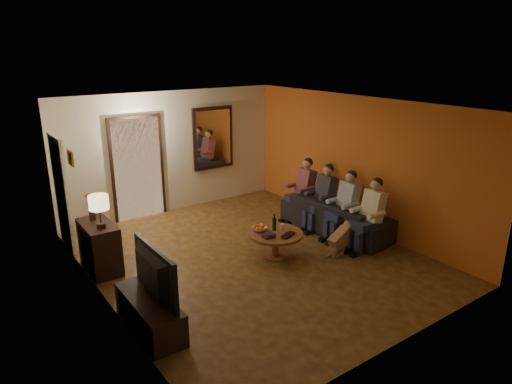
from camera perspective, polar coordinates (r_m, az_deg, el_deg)
floor at (r=7.95m, az=-0.52°, el=-8.16°), size 5.00×6.00×0.01m
ceiling at (r=7.20m, az=-0.57°, el=10.79°), size 5.00×6.00×0.01m
back_wall at (r=10.00m, az=-10.45°, el=4.92°), size 5.00×0.02×2.60m
front_wall at (r=5.44m, az=17.95°, el=-6.72°), size 5.00×0.02×2.60m
left_wall at (r=6.46m, az=-19.10°, el=-2.95°), size 0.02×6.00×2.60m
right_wall at (r=9.08m, az=12.53°, el=3.49°), size 0.02×6.00×2.60m
orange_accent at (r=9.08m, az=12.49°, el=3.48°), size 0.01×6.00×2.60m
kitchen_doorway at (r=9.74m, az=-14.57°, el=2.78°), size 1.00×0.06×2.10m
door_trim at (r=9.74m, az=-14.55°, el=2.77°), size 1.12×0.04×2.22m
fridge_glimpse at (r=9.87m, az=-13.17°, el=2.18°), size 0.45×0.03×1.70m
mirror_frame at (r=10.38m, az=-5.40°, el=6.72°), size 1.00×0.05×1.40m
mirror_glass at (r=10.35m, az=-5.31°, el=6.70°), size 0.86×0.02×1.26m
white_door at (r=8.68m, az=-23.11°, el=-0.12°), size 0.06×0.85×2.04m
framed_art at (r=7.53m, az=-22.21°, el=3.97°), size 0.03×0.28×0.24m
art_canvas at (r=7.53m, az=-22.10°, el=3.99°), size 0.01×0.22×0.18m
dresser at (r=7.79m, az=-18.95°, el=-6.50°), size 0.45×0.90×0.80m
table_lamp at (r=7.35m, az=-18.97°, el=-2.33°), size 0.30×0.30×0.54m
flower_vase at (r=7.77m, az=-19.89°, el=-1.75°), size 0.14×0.14×0.44m
tv_stand at (r=6.19m, az=-13.14°, el=-14.54°), size 0.45×1.30×0.43m
tv at (r=5.91m, az=-13.52°, el=-9.99°), size 1.17×0.15×0.67m
sofa at (r=9.02m, az=10.07°, el=-2.93°), size 2.33×1.11×0.66m
person_a at (r=8.30m, az=14.08°, el=-3.07°), size 0.60×0.40×1.20m
person_b at (r=8.67m, az=11.10°, el=-1.95°), size 0.60×0.40×1.20m
person_c at (r=9.07m, az=8.38°, el=-0.92°), size 0.60×0.40×1.20m
person_d at (r=9.48m, az=5.89°, el=0.03°), size 0.60×0.40×1.20m
dog at (r=8.13m, az=10.48°, el=-5.69°), size 0.58×0.30×0.56m
coffee_table at (r=7.89m, az=2.42°, el=-6.58°), size 1.14×1.14×0.45m
bowl at (r=7.85m, az=0.42°, el=-4.65°), size 0.26×0.26×0.06m
oranges at (r=7.82m, az=0.42°, el=-4.19°), size 0.20×0.20×0.08m
wine_bottle at (r=7.84m, az=2.30°, el=-3.72°), size 0.07×0.07×0.31m
wine_glass at (r=7.92m, az=3.26°, el=-4.33°), size 0.06×0.06×0.10m
book_stack at (r=7.59m, az=1.59°, el=-5.45°), size 0.20×0.15×0.07m
laptop at (r=7.65m, az=4.33°, el=-5.47°), size 0.38×0.32×0.03m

